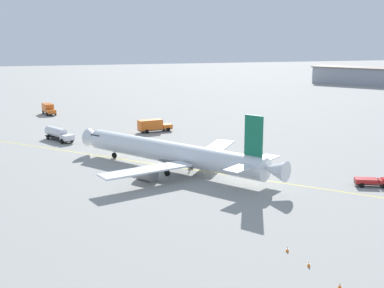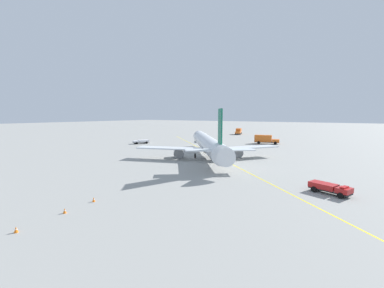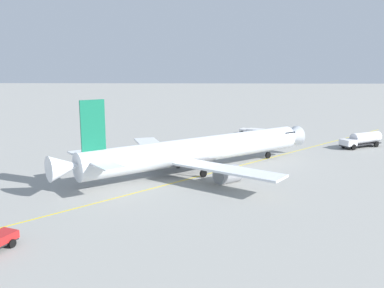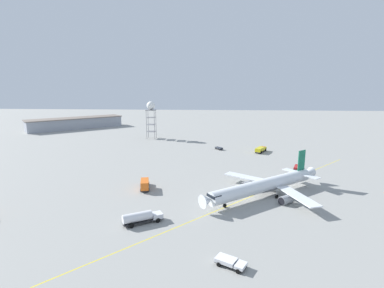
{
  "view_description": "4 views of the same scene",
  "coord_description": "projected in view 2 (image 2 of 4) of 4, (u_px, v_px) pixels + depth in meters",
  "views": [
    {
      "loc": [
        89.26,
        -17.2,
        23.99
      ],
      "look_at": [
        6.01,
        4.98,
        4.96
      ],
      "focal_mm": 47.47,
      "sensor_mm": 36.0,
      "label": 1
    },
    {
      "loc": [
        59.81,
        33.14,
        10.52
      ],
      "look_at": [
        6.3,
        -1.67,
        3.13
      ],
      "focal_mm": 24.18,
      "sensor_mm": 36.0,
      "label": 2
    },
    {
      "loc": [
        3.58,
        62.57,
        15.76
      ],
      "look_at": [
        5.43,
        3.71,
        4.5
      ],
      "focal_mm": 38.78,
      "sensor_mm": 36.0,
      "label": 3
    },
    {
      "loc": [
        -11.08,
        -78.71,
        31.54
      ],
      "look_at": [
        -18.86,
        36.69,
        8.01
      ],
      "focal_mm": 27.02,
      "sensor_mm": 36.0,
      "label": 4
    }
  ],
  "objects": [
    {
      "name": "ops_pickup_truck",
      "position": [
        330.0,
        188.0,
        34.25
      ],
      "size": [
        3.6,
        5.47,
        1.41
      ],
      "rotation": [
        0.0,
        0.0,
        1.2
      ],
      "color": "#232326",
      "rests_on": "ground_plane"
    },
    {
      "name": "fuel_tanker_truck",
      "position": [
        204.0,
        137.0,
        100.77
      ],
      "size": [
        9.24,
        6.55,
        2.87
      ],
      "rotation": [
        0.0,
        0.0,
        0.51
      ],
      "color": "#232326",
      "rests_on": "ground_plane"
    },
    {
      "name": "safety_cone_far",
      "position": [
        16.0,
        230.0,
        23.05
      ],
      "size": [
        0.36,
        0.36,
        0.55
      ],
      "color": "orange",
      "rests_on": "ground_plane"
    },
    {
      "name": "ground_plane",
      "position": [
        210.0,
        154.0,
        68.96
      ],
      "size": [
        600.0,
        600.0,
        0.0
      ],
      "primitive_type": "plane",
      "color": "gray"
    },
    {
      "name": "safety_cone_mid",
      "position": [
        65.0,
        211.0,
        27.54
      ],
      "size": [
        0.36,
        0.36,
        0.55
      ],
      "color": "orange",
      "rests_on": "ground_plane"
    },
    {
      "name": "catering_truck_truck_extra",
      "position": [
        239.0,
        131.0,
        135.08
      ],
      "size": [
        7.62,
        4.24,
        3.1
      ],
      "rotation": [
        0.0,
        0.0,
        0.26
      ],
      "color": "#232326",
      "rests_on": "ground_plane"
    },
    {
      "name": "catering_truck_truck",
      "position": [
        265.0,
        139.0,
        92.17
      ],
      "size": [
        4.12,
        8.78,
        3.1
      ],
      "rotation": [
        0.0,
        0.0,
        1.78
      ],
      "color": "#232326",
      "rests_on": "ground_plane"
    },
    {
      "name": "taxiway_centreline",
      "position": [
        216.0,
        156.0,
        64.8
      ],
      "size": [
        84.74,
        87.23,
        0.01
      ],
      "rotation": [
        0.0,
        0.0,
        3.94
      ],
      "color": "yellow",
      "rests_on": "ground_plane"
    },
    {
      "name": "pushback_tug_truck",
      "position": [
        141.0,
        141.0,
        92.59
      ],
      "size": [
        5.94,
        4.72,
        1.3
      ],
      "rotation": [
        0.0,
        0.0,
        5.79
      ],
      "color": "#232326",
      "rests_on": "ground_plane"
    },
    {
      "name": "safety_cone_near",
      "position": [
        94.0,
        199.0,
        31.17
      ],
      "size": [
        0.36,
        0.36,
        0.55
      ],
      "color": "orange",
      "rests_on": "ground_plane"
    },
    {
      "name": "airliner_main",
      "position": [
        208.0,
        145.0,
        63.67
      ],
      "size": [
        37.31,
        30.63,
        11.68
      ],
      "rotation": [
        0.0,
        0.0,
        3.79
      ],
      "color": "silver",
      "rests_on": "ground_plane"
    }
  ]
}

